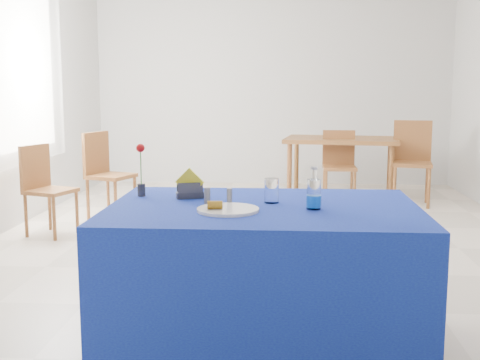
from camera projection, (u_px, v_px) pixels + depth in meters
The scene contains 18 objects.
floor at pixel (265, 245), 5.28m from camera, with size 7.00×7.00×0.00m, color beige.
room_shell at pixel (266, 42), 5.02m from camera, with size 7.00×7.00×7.00m.
window_pane at pixel (21, 69), 6.00m from camera, with size 0.04×1.50×1.60m, color white.
curtain at pixel (28, 69), 6.00m from camera, with size 0.04×1.75×1.85m, color white.
plate at pixel (228, 210), 2.97m from camera, with size 0.31×0.31×0.01m, color white.
drinking_glass at pixel (272, 191), 3.18m from camera, with size 0.08×0.08×0.13m, color white.
salt_shaker at pixel (207, 196), 3.15m from camera, with size 0.03×0.03×0.09m, color slate.
pepper_shaker at pixel (229, 196), 3.13m from camera, with size 0.03×0.03×0.09m, color slate.
blue_table at pixel (263, 276), 3.16m from camera, with size 1.60×1.10×0.76m.
water_bottle at pixel (314, 195), 3.01m from camera, with size 0.07×0.07×0.21m.
napkin_holder at pixel (190, 189), 3.31m from camera, with size 0.16×0.10×0.17m.
rose_vase at pixel (141, 171), 3.36m from camera, with size 0.05×0.05×0.30m.
oak_table at pixel (341, 144), 7.45m from camera, with size 1.48×1.07×0.76m.
chair_bg_left at pixel (339, 161), 7.20m from camera, with size 0.39×0.39×0.86m.
chair_bg_right at pixel (412, 156), 7.09m from camera, with size 0.51×0.51×0.99m.
chair_win_a at pixel (44, 183), 5.59m from camera, with size 0.48×0.48×0.84m.
chair_win_b at pixel (104, 169), 6.32m from camera, with size 0.52×0.52×0.91m.
banana_pieces at pixel (215, 205), 2.94m from camera, with size 0.08×0.05×0.04m.
Camera 1 is at (0.14, -5.14, 1.36)m, focal length 45.00 mm.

